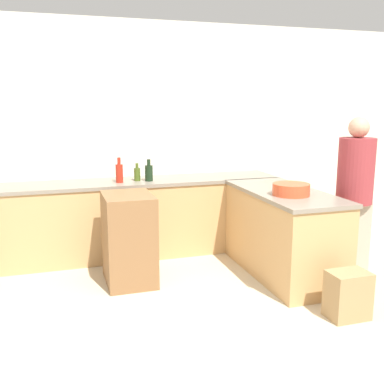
{
  "coord_description": "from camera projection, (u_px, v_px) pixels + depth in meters",
  "views": [
    {
      "loc": [
        -0.94,
        -2.93,
        1.76
      ],
      "look_at": [
        0.31,
        1.05,
        0.93
      ],
      "focal_mm": 42.0,
      "sensor_mm": 36.0,
      "label": 1
    }
  ],
  "objects": [
    {
      "name": "ground_plane",
      "position": [
        195.0,
        342.0,
        3.36
      ],
      "size": [
        14.0,
        14.0,
        0.0
      ],
      "primitive_type": "plane",
      "color": "beige"
    },
    {
      "name": "wall_back",
      "position": [
        133.0,
        137.0,
        5.38
      ],
      "size": [
        8.0,
        0.06,
        2.7
      ],
      "color": "silver",
      "rests_on": "ground_plane"
    },
    {
      "name": "counter_back",
      "position": [
        140.0,
        217.0,
        5.24
      ],
      "size": [
        3.27,
        0.63,
        0.88
      ],
      "color": "tan",
      "rests_on": "ground_plane"
    },
    {
      "name": "counter_peninsula",
      "position": [
        283.0,
        232.0,
        4.63
      ],
      "size": [
        0.69,
        1.55,
        0.88
      ],
      "color": "tan",
      "rests_on": "ground_plane"
    },
    {
      "name": "island_table",
      "position": [
        129.0,
        239.0,
        4.41
      ],
      "size": [
        0.47,
        0.6,
        0.89
      ],
      "color": "brown",
      "rests_on": "ground_plane"
    },
    {
      "name": "mixing_bowl",
      "position": [
        291.0,
        189.0,
        4.31
      ],
      "size": [
        0.36,
        0.36,
        0.11
      ],
      "color": "#DB512D",
      "rests_on": "counter_peninsula"
    },
    {
      "name": "olive_oil_bottle",
      "position": [
        137.0,
        174.0,
        5.1
      ],
      "size": [
        0.07,
        0.07,
        0.2
      ],
      "color": "#475B1E",
      "rests_on": "counter_back"
    },
    {
      "name": "hot_sauce_bottle",
      "position": [
        119.0,
        173.0,
        4.99
      ],
      "size": [
        0.08,
        0.08,
        0.28
      ],
      "color": "red",
      "rests_on": "counter_back"
    },
    {
      "name": "wine_bottle_dark",
      "position": [
        149.0,
        172.0,
        5.08
      ],
      "size": [
        0.09,
        0.09,
        0.25
      ],
      "color": "black",
      "rests_on": "counter_back"
    },
    {
      "name": "person_at_peninsula",
      "position": [
        354.0,
        193.0,
        4.45
      ],
      "size": [
        0.35,
        0.35,
        1.62
      ],
      "color": "#ADA38E",
      "rests_on": "ground_plane"
    },
    {
      "name": "paper_bag",
      "position": [
        348.0,
        295.0,
        3.7
      ],
      "size": [
        0.33,
        0.24,
        0.4
      ],
      "color": "#A88456",
      "rests_on": "ground_plane"
    }
  ]
}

